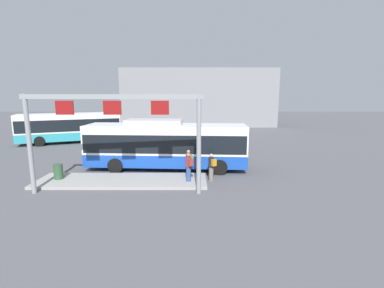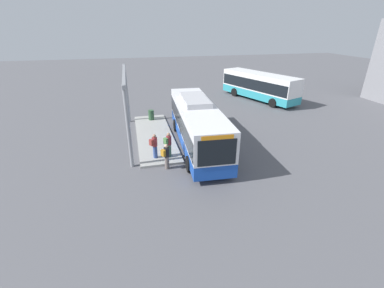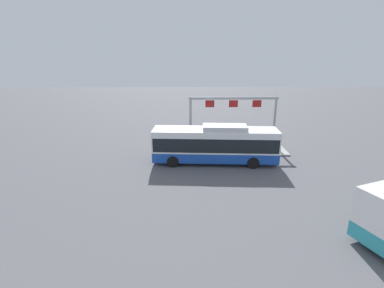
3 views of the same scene
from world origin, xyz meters
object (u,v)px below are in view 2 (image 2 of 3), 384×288
object	(u,v)px
person_waiting_near	(154,145)
trash_bin	(151,115)
bus_main	(197,122)
person_boarding	(166,156)
bus_background_left	(259,85)
person_waiting_mid	(169,144)

from	to	relation	value
person_waiting_near	trash_bin	world-z (taller)	person_waiting_near
bus_main	person_boarding	world-z (taller)	bus_main
bus_main	person_boarding	xyz separation A→B (m)	(2.94, -2.70, -0.92)
bus_background_left	person_waiting_near	world-z (taller)	bus_background_left
bus_background_left	trash_bin	xyz separation A→B (m)	(4.89, -13.31, -1.17)
bus_main	person_waiting_mid	world-z (taller)	bus_main
person_waiting_near	trash_bin	size ratio (longest dim) A/B	1.86
bus_background_left	trash_bin	bearing A→B (deg)	-90.56
person_waiting_near	person_waiting_mid	world-z (taller)	same
person_waiting_near	person_waiting_mid	distance (m)	0.93
bus_main	trash_bin	distance (m)	6.92
person_boarding	person_waiting_mid	world-z (taller)	person_waiting_mid
bus_main	person_waiting_near	bearing A→B (deg)	-60.96
bus_main	person_waiting_mid	xyz separation A→B (m)	(1.57, -2.35, -0.76)
bus_main	person_waiting_near	world-z (taller)	bus_main
person_waiting_mid	trash_bin	distance (m)	7.81
person_waiting_near	bus_main	bearing A→B (deg)	-5.82
bus_background_left	person_boarding	distance (m)	19.30
bus_main	trash_bin	size ratio (longest dim) A/B	12.23
person_waiting_near	trash_bin	xyz separation A→B (m)	(-7.80, 0.48, -0.44)
person_boarding	trash_bin	xyz separation A→B (m)	(-9.15, -0.09, -0.28)
person_waiting_near	trash_bin	bearing A→B (deg)	54.85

